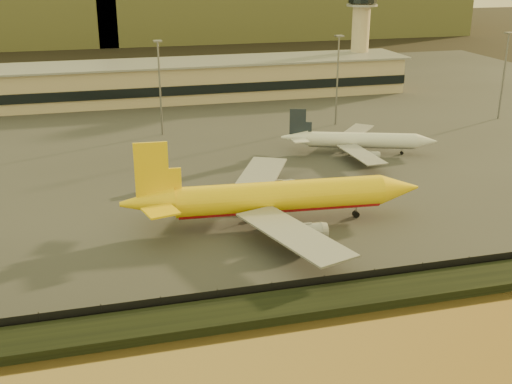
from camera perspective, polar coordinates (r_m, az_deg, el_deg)
ground at (r=106.62m, az=2.54°, el=-5.60°), size 900.00×900.00×0.00m
embankment at (r=92.14m, az=5.76°, el=-9.67°), size 320.00×7.00×1.40m
tarmac at (r=194.20m, az=-5.93°, el=6.40°), size 320.00×220.00×0.20m
perimeter_fence at (r=95.10m, az=4.92°, el=-8.20°), size 300.00×0.05×2.20m
terminal_building at (r=221.02m, az=-11.08°, el=9.48°), size 202.00×25.00×12.60m
control_tower at (r=244.72m, az=9.30°, el=14.27°), size 11.20×11.20×35.50m
apron_light_masts at (r=174.82m, az=-0.09°, el=10.18°), size 152.20×12.20×25.40m
dhl_cargo_jet at (r=116.39m, az=1.70°, el=-0.53°), size 55.46×54.15×16.56m
white_narrowbody_jet at (r=160.64m, az=9.10°, el=4.53°), size 37.20×35.28×11.00m
gse_vehicle_yellow at (r=126.64m, az=0.94°, el=-0.75°), size 4.00×3.01×1.64m
gse_vehicle_white at (r=134.98m, az=-9.64°, el=0.36°), size 4.35×2.44×1.86m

